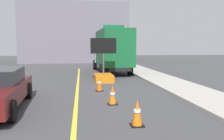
# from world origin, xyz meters

# --- Properties ---
(lane_center_stripe) EXTENTS (0.14, 36.00, 0.01)m
(lane_center_stripe) POSITION_xyz_m (0.00, 6.00, 0.00)
(lane_center_stripe) COLOR yellow
(lane_center_stripe) RESTS_ON ground
(arrow_board_trailer) EXTENTS (1.60, 1.82, 2.70)m
(arrow_board_trailer) POSITION_xyz_m (1.58, 15.02, 0.48)
(arrow_board_trailer) COLOR orange
(arrow_board_trailer) RESTS_ON ground
(box_truck) EXTENTS (2.74, 7.71, 3.48)m
(box_truck) POSITION_xyz_m (2.73, 20.04, 1.87)
(box_truck) COLOR black
(box_truck) RESTS_ON ground
(highway_guide_sign) EXTENTS (2.79, 0.18, 5.00)m
(highway_guide_sign) POSITION_xyz_m (4.81, 29.06, 3.42)
(highway_guide_sign) COLOR gray
(highway_guide_sign) RESTS_ON ground
(far_building_block) EXTENTS (14.36, 9.84, 8.05)m
(far_building_block) POSITION_xyz_m (-0.62, 36.31, 4.02)
(far_building_block) COLOR slate
(far_building_block) RESTS_ON ground
(traffic_cone_mid_lane) EXTENTS (0.36, 0.36, 0.75)m
(traffic_cone_mid_lane) POSITION_xyz_m (1.71, 6.63, 0.37)
(traffic_cone_mid_lane) COLOR black
(traffic_cone_mid_lane) RESTS_ON ground
(traffic_cone_far_lane) EXTENTS (0.36, 0.36, 0.72)m
(traffic_cone_far_lane) POSITION_xyz_m (1.36, 9.12, 0.36)
(traffic_cone_far_lane) COLOR black
(traffic_cone_far_lane) RESTS_ON ground
(traffic_cone_curbside) EXTENTS (0.36, 0.36, 0.76)m
(traffic_cone_curbside) POSITION_xyz_m (1.08, 11.89, 0.37)
(traffic_cone_curbside) COLOR black
(traffic_cone_curbside) RESTS_ON ground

